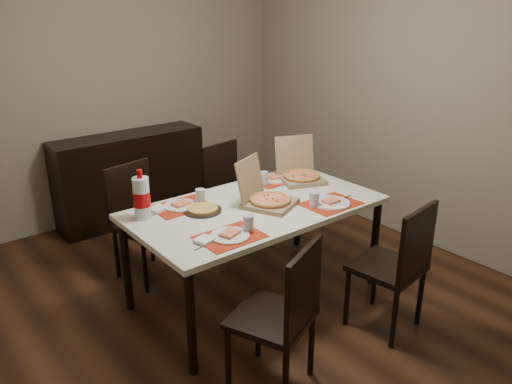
% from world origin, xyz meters
% --- Properties ---
extents(ground, '(3.80, 4.00, 0.02)m').
position_xyz_m(ground, '(0.00, 0.00, -0.01)').
color(ground, '#3F2313').
rests_on(ground, ground).
extents(room_walls, '(3.84, 4.02, 2.62)m').
position_xyz_m(room_walls, '(0.00, 0.43, 1.73)').
color(room_walls, gray).
rests_on(room_walls, ground).
extents(sideboard, '(1.50, 0.40, 0.90)m').
position_xyz_m(sideboard, '(0.00, 1.78, 0.45)').
color(sideboard, black).
rests_on(sideboard, ground).
extents(dining_table, '(1.80, 1.00, 0.75)m').
position_xyz_m(dining_table, '(0.08, -0.18, 0.68)').
color(dining_table, beige).
rests_on(dining_table, ground).
extents(chair_near_left, '(0.55, 0.55, 0.93)m').
position_xyz_m(chair_near_left, '(-0.42, -1.04, 0.51)').
color(chair_near_left, black).
rests_on(chair_near_left, ground).
extents(chair_near_right, '(0.47, 0.47, 0.93)m').
position_xyz_m(chair_near_right, '(0.54, -1.09, 0.51)').
color(chair_near_right, black).
rests_on(chair_near_right, ground).
extents(chair_far_left, '(0.50, 0.50, 0.93)m').
position_xyz_m(chair_far_left, '(-0.44, 0.67, 0.51)').
color(chair_far_left, black).
rests_on(chair_far_left, ground).
extents(chair_far_right, '(0.48, 0.48, 0.93)m').
position_xyz_m(chair_far_right, '(0.48, 0.71, 0.51)').
color(chair_far_right, black).
rests_on(chair_far_right, ground).
extents(setting_near_left, '(0.47, 0.30, 0.11)m').
position_xyz_m(setting_near_left, '(-0.36, -0.49, 0.77)').
color(setting_near_left, '#B4230C').
rests_on(setting_near_left, dining_table).
extents(setting_near_right, '(0.45, 0.30, 0.11)m').
position_xyz_m(setting_near_right, '(0.48, -0.49, 0.77)').
color(setting_near_right, '#B4230C').
rests_on(setting_near_right, dining_table).
extents(setting_far_left, '(0.45, 0.30, 0.11)m').
position_xyz_m(setting_far_left, '(-0.34, 0.13, 0.77)').
color(setting_far_left, '#B4230C').
rests_on(setting_far_left, dining_table).
extents(setting_far_right, '(0.44, 0.30, 0.11)m').
position_xyz_m(setting_far_right, '(0.50, 0.15, 0.77)').
color(setting_far_right, '#B4230C').
rests_on(setting_far_right, dining_table).
extents(napkin_loose, '(0.16, 0.16, 0.02)m').
position_xyz_m(napkin_loose, '(0.12, -0.30, 0.76)').
color(napkin_loose, white).
rests_on(napkin_loose, dining_table).
extents(pizza_box_center, '(0.45, 0.47, 0.33)m').
position_xyz_m(pizza_box_center, '(0.14, -0.22, 0.80)').
color(pizza_box_center, olive).
rests_on(pizza_box_center, dining_table).
extents(pizza_box_right, '(0.45, 0.47, 0.34)m').
position_xyz_m(pizza_box_right, '(0.70, 0.03, 0.80)').
color(pizza_box_right, olive).
rests_on(pizza_box_right, dining_table).
extents(faina_plate, '(0.27, 0.27, 0.03)m').
position_xyz_m(faina_plate, '(-0.29, -0.04, 0.76)').
color(faina_plate, black).
rests_on(faina_plate, dining_table).
extents(dip_bowl, '(0.11, 0.11, 0.03)m').
position_xyz_m(dip_bowl, '(0.18, 0.03, 0.76)').
color(dip_bowl, white).
rests_on(dip_bowl, dining_table).
extents(soda_bottle, '(0.11, 0.11, 0.34)m').
position_xyz_m(soda_bottle, '(-0.67, 0.12, 0.89)').
color(soda_bottle, silver).
rests_on(soda_bottle, dining_table).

